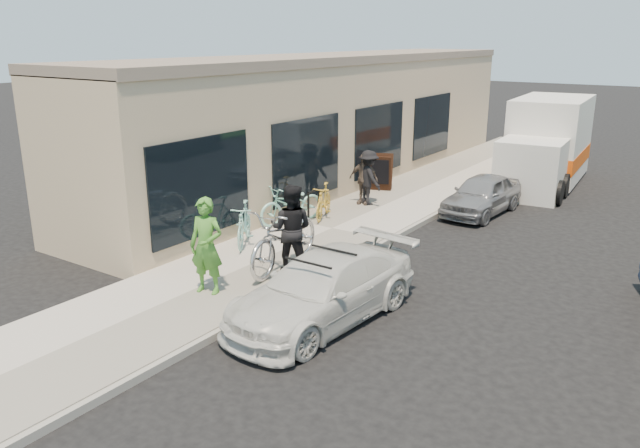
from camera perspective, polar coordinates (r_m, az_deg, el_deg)
The scene contains 17 objects.
ground at distance 12.38m, azimuth 1.19°, elevation -5.97°, with size 120.00×120.00×0.00m, color black.
sidewalk at distance 15.74m, azimuth 1.11°, elevation -0.63°, with size 3.00×34.00×0.15m, color #A9A298.
curb at distance 14.99m, azimuth 6.06°, elevation -1.67°, with size 0.12×34.00×0.13m, color gray.
storefront at distance 21.14m, azimuth 1.25°, elevation 9.56°, with size 3.60×20.00×4.22m.
bike_rack at distance 16.17m, azimuth -0.59°, elevation 2.00°, with size 0.11×0.60×0.84m.
sandwich_board at distance 19.62m, azimuth 5.60°, elevation 4.74°, with size 0.87×0.88×1.10m.
sedan_white at distance 10.87m, azimuth 0.27°, elevation -5.95°, with size 2.04×4.19×1.22m.
sedan_silver at distance 17.98m, azimuth 14.57°, elevation 2.62°, with size 1.30×3.23×1.10m, color gray.
moving_truck at distance 22.27m, azimuth 19.96°, elevation 6.67°, with size 2.61×5.90×2.82m.
tandem_bike at distance 12.86m, azimuth -3.18°, elevation -1.20°, with size 0.89×2.55×1.34m, color #BEBEC0.
woman_rider at distance 11.74m, azimuth -10.34°, elevation -1.98°, with size 0.67×0.44×1.83m, color #44872D.
man_standing at distance 12.59m, azimuth -2.65°, elevation -0.42°, with size 0.89×0.69×1.83m, color black.
cruiser_bike_a at distance 14.45m, azimuth -6.97°, elevation 0.01°, with size 0.46×1.64×0.99m, color #92DAC9.
cruiser_bike_b at distance 16.03m, azimuth -2.61°, elevation 1.85°, with size 0.68×1.94×1.02m, color #92DAC9.
cruiser_bike_c at distance 16.49m, azimuth 0.33°, elevation 2.10°, with size 0.43×1.51×0.91m, color gold.
bystander_a at distance 17.82m, azimuth 4.45°, elevation 4.25°, with size 1.01×0.58×1.56m, color black.
bystander_b at distance 17.87m, azimuth 4.00°, elevation 4.14°, with size 0.86×0.36×1.47m, color brown.
Camera 1 is at (6.24, -9.55, 4.79)m, focal length 35.00 mm.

